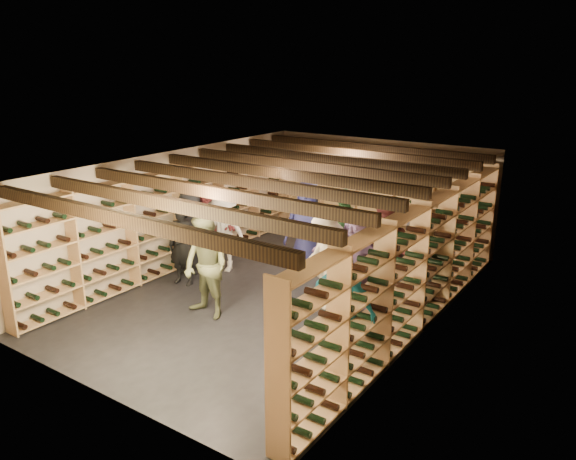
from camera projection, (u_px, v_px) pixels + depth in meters
The scene contains 23 objects.
ground at pixel (282, 293), 10.43m from camera, with size 8.00×8.00×0.00m, color black.
walls at pixel (282, 232), 10.07m from camera, with size 5.52×8.02×2.40m.
ceiling at pixel (282, 166), 9.72m from camera, with size 5.50×8.00×0.01m, color beige.
ceiling_joists at pixel (282, 173), 9.76m from camera, with size 5.40×7.12×0.18m.
wine_rack_left at pixel (179, 216), 11.50m from camera, with size 0.32×7.50×2.15m.
wine_rack_right at pixel (417, 267), 8.72m from camera, with size 0.32×7.50×2.15m.
wine_rack_back at pixel (375, 197), 13.13m from camera, with size 4.70×0.30×2.15m.
crate_stack_left at pixel (341, 245), 11.77m from camera, with size 0.54×0.39×0.85m.
crate_stack_right at pixel (371, 257), 11.58m from camera, with size 0.59×0.50×0.51m.
crate_loose at pixel (371, 269), 11.36m from camera, with size 0.50×0.33×0.17m, color tan.
person_0 at pixel (191, 231), 11.29m from camera, with size 0.82×0.53×1.68m, color black.
person_1 at pixel (182, 245), 10.65m from camera, with size 0.57×0.37×1.56m, color black.
person_2 at pixel (206, 267), 9.26m from camera, with size 0.86×0.67×1.76m, color #5E623E.
person_3 at pixel (324, 262), 9.65m from camera, with size 1.07×0.62×1.66m, color beige.
person_4 at pixel (340, 310), 7.61m from camera, with size 1.07×0.44×1.82m, color #125C6F.
person_5 at pixel (210, 225), 11.75m from camera, with size 1.57×0.50×1.69m, color maroon.
person_6 at pixel (307, 228), 11.18m from camera, with size 0.93×0.60×1.90m, color #1B1C44.
person_7 at pixel (329, 254), 10.18m from camera, with size 0.57×0.38×1.57m, color gray.
person_8 at pixel (388, 256), 9.56m from camera, with size 0.92×0.72×1.90m, color #4B1C1C.
person_9 at pixel (223, 233), 11.33m from camera, with size 1.04×0.60×1.60m, color beige.
person_10 at pixel (343, 234), 10.89m from camera, with size 1.07×0.44×1.82m, color #255228.
person_11 at pixel (355, 259), 9.72m from camera, with size 1.59×0.51×1.71m, color slate.
person_12 at pixel (416, 261), 9.77m from camera, with size 0.78×0.50×1.59m, color #36353A.
Camera 1 is at (5.52, -7.88, 4.19)m, focal length 35.00 mm.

